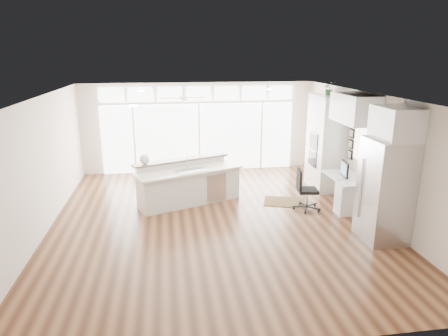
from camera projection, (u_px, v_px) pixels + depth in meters
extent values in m
cube|color=#412414|center=(216.00, 221.00, 8.76)|extent=(7.00, 8.00, 0.02)
cube|color=silver|center=(215.00, 96.00, 8.01)|extent=(7.00, 8.00, 0.02)
cube|color=beige|center=(199.00, 127.00, 12.18)|extent=(7.00, 0.04, 2.70)
cube|color=beige|center=(259.00, 251.00, 4.58)|extent=(7.00, 0.04, 2.70)
cube|color=beige|center=(40.00, 168.00, 7.89)|extent=(0.04, 8.00, 2.70)
cube|color=beige|center=(371.00, 155.00, 8.87)|extent=(0.04, 8.00, 2.70)
cube|color=white|center=(199.00, 137.00, 12.21)|extent=(5.80, 0.06, 2.08)
cube|color=white|center=(198.00, 93.00, 11.84)|extent=(5.90, 0.06, 0.40)
cube|color=white|center=(364.00, 143.00, 9.09)|extent=(0.04, 0.85, 0.85)
cube|color=white|center=(183.00, 94.00, 10.66)|extent=(1.16, 1.16, 0.32)
cube|color=#F0E0CC|center=(214.00, 96.00, 8.20)|extent=(3.40, 3.00, 0.02)
cube|color=silver|center=(325.00, 143.00, 10.56)|extent=(0.64, 1.20, 2.50)
cube|color=silver|center=(346.00, 192.00, 9.37)|extent=(0.72, 1.30, 0.76)
cube|color=silver|center=(355.00, 109.00, 8.83)|extent=(0.64, 1.30, 0.64)
cube|color=#B8B9BE|center=(385.00, 191.00, 7.63)|extent=(0.76, 0.90, 2.00)
cube|color=silver|center=(396.00, 123.00, 7.28)|extent=(0.64, 0.90, 0.60)
cube|color=black|center=(351.00, 144.00, 9.73)|extent=(0.06, 0.22, 0.80)
cube|color=silver|center=(189.00, 183.00, 9.64)|extent=(2.75, 1.84, 1.02)
cube|color=#322310|center=(285.00, 202.00, 9.82)|extent=(1.17, 0.99, 0.01)
cube|color=black|center=(308.00, 190.00, 9.24)|extent=(0.55, 0.52, 0.96)
sphere|color=white|center=(145.00, 159.00, 9.35)|extent=(0.29, 0.29, 0.24)
cube|color=black|center=(345.00, 169.00, 9.20)|extent=(0.15, 0.48, 0.40)
cube|color=silver|center=(337.00, 177.00, 9.23)|extent=(0.13, 0.33, 0.02)
imported|color=#285E29|center=(329.00, 90.00, 10.18)|extent=(0.30, 0.34, 0.26)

